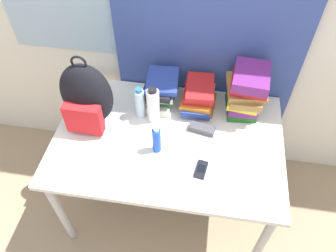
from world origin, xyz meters
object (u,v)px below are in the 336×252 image
object	(u,v)px
water_bottle	(140,103)
book_stack_center	(198,96)
sports_bottle	(153,105)
sunglasses_case	(202,129)
sunscreen_bottle	(157,140)
cell_phone	(201,169)
book_stack_right	(246,91)
book_stack_left	(161,90)
backpack	(87,97)

from	to	relation	value
water_bottle	book_stack_center	bearing A→B (deg)	22.37
sports_bottle	sunglasses_case	size ratio (longest dim) A/B	1.54
sunscreen_bottle	sunglasses_case	distance (m)	0.30
water_bottle	cell_phone	distance (m)	0.53
water_bottle	sunscreen_bottle	distance (m)	0.28
sports_bottle	sunscreen_bottle	distance (m)	0.23
water_bottle	sunscreen_bottle	bearing A→B (deg)	-59.36
book_stack_right	book_stack_left	bearing A→B (deg)	179.73
backpack	cell_phone	world-z (taller)	backpack
book_stack_center	book_stack_left	bearing A→B (deg)	179.46
backpack	sports_bottle	distance (m)	0.37
cell_phone	book_stack_center	bearing A→B (deg)	97.75
book_stack_left	sunscreen_bottle	world-z (taller)	book_stack_left
sunglasses_case	book_stack_center	bearing A→B (deg)	102.12
water_bottle	sunglasses_case	world-z (taller)	water_bottle
sunscreen_bottle	book_stack_left	bearing A→B (deg)	95.93
book_stack_left	sunglasses_case	bearing A→B (deg)	-36.95
backpack	book_stack_center	xyz separation A→B (m)	(0.61, 0.23, -0.12)
book_stack_left	water_bottle	bearing A→B (deg)	-126.52
backpack	book_stack_right	bearing A→B (deg)	14.41
backpack	sunglasses_case	xyz separation A→B (m)	(0.65, 0.02, -0.18)
book_stack_center	sports_bottle	distance (m)	0.29
book_stack_left	sports_bottle	xyz separation A→B (m)	(-0.02, -0.15, 0.02)
backpack	cell_phone	xyz separation A→B (m)	(0.67, -0.25, -0.19)
backpack	water_bottle	bearing A→B (deg)	17.95
book_stack_right	book_stack_center	bearing A→B (deg)	179.96
book_stack_left	water_bottle	size ratio (longest dim) A/B	1.27
book_stack_right	sunglasses_case	bearing A→B (deg)	-138.28
backpack	sunscreen_bottle	world-z (taller)	backpack
book_stack_center	sunscreen_bottle	distance (m)	0.42
cell_phone	sunglasses_case	distance (m)	0.27
book_stack_left	cell_phone	bearing A→B (deg)	-58.34
water_bottle	cell_phone	bearing A→B (deg)	-40.42
sports_bottle	sunscreen_bottle	bearing A→B (deg)	-75.10
book_stack_left	cell_phone	distance (m)	0.57
book_stack_center	water_bottle	bearing A→B (deg)	-157.63
book_stack_left	sunscreen_bottle	distance (m)	0.38
water_bottle	sunscreen_bottle	world-z (taller)	water_bottle
water_bottle	sports_bottle	world-z (taller)	sports_bottle
sports_bottle	cell_phone	bearing A→B (deg)	-45.77
book_stack_right	water_bottle	distance (m)	0.62
book_stack_left	sports_bottle	distance (m)	0.16
book_stack_right	cell_phone	world-z (taller)	book_stack_right
book_stack_right	sunscreen_bottle	xyz separation A→B (m)	(-0.46, -0.38, -0.08)
book_stack_left	backpack	bearing A→B (deg)	-148.92
sports_bottle	cell_phone	xyz separation A→B (m)	(0.31, -0.32, -0.11)
book_stack_center	sports_bottle	world-z (taller)	sports_bottle
book_stack_center	sunglasses_case	world-z (taller)	book_stack_center
sunglasses_case	backpack	bearing A→B (deg)	-177.98
book_stack_center	water_bottle	distance (m)	0.36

